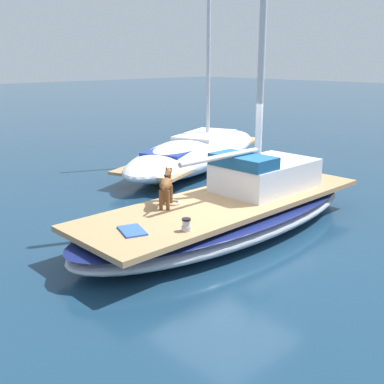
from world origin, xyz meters
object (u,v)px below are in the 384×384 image
mooring_buoy (158,177)px  dog_brown (166,185)px  deck_winch (186,225)px  moored_boat_port_side (197,151)px  deck_towel (132,231)px  sailboat_main (228,215)px  coiled_rope (172,202)px

mooring_buoy → dog_brown: bearing=-37.2°
deck_winch → moored_boat_port_side: moored_boat_port_side is taller
dog_brown → mooring_buoy: dog_brown is taller
deck_towel → moored_boat_port_side: (-4.77, 6.16, -0.15)m
dog_brown → deck_towel: dog_brown is taller
moored_boat_port_side → mooring_buoy: 2.58m
deck_towel → deck_winch: bearing=48.8°
sailboat_main → coiled_rope: size_ratio=22.35×
dog_brown → coiled_rope: 0.44m
deck_towel → dog_brown: bearing=116.8°
dog_brown → moored_boat_port_side: size_ratio=0.09×
deck_towel → mooring_buoy: 5.42m
dog_brown → deck_towel: size_ratio=1.38×
sailboat_main → deck_towel: bearing=-86.7°
sailboat_main → moored_boat_port_side: (-4.63, 3.67, 0.19)m
sailboat_main → dog_brown: bearing=-113.7°
deck_winch → deck_towel: deck_winch is taller
mooring_buoy → deck_winch: bearing=-34.7°
deck_winch → coiled_rope: deck_winch is taller
deck_towel → mooring_buoy: (-3.89, 3.75, -0.46)m
sailboat_main → mooring_buoy: 3.96m
dog_brown → mooring_buoy: size_ratio=1.76×
dog_brown → moored_boat_port_side: bearing=130.3°
coiled_rope → deck_towel: 1.65m
dog_brown → coiled_rope: dog_brown is taller
moored_boat_port_side → mooring_buoy: size_ratio=18.77×
sailboat_main → dog_brown: (-0.52, -1.18, 0.75)m
dog_brown → deck_winch: bearing=-27.3°
sailboat_main → deck_winch: bearing=-68.4°
coiled_rope → deck_winch: bearing=-32.7°
dog_brown → mooring_buoy: bearing=142.8°
sailboat_main → moored_boat_port_side: moored_boat_port_side is taller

